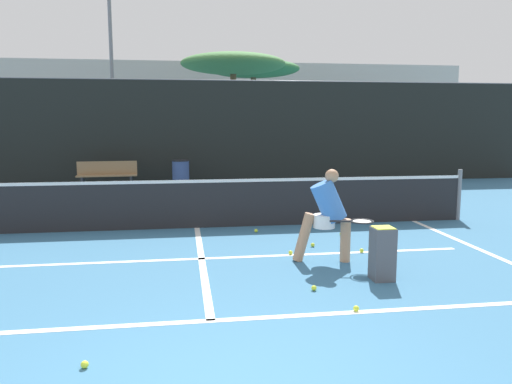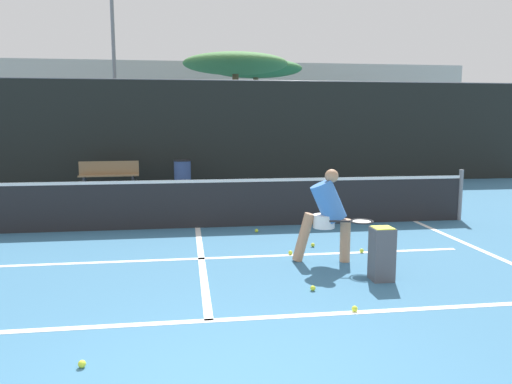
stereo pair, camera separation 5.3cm
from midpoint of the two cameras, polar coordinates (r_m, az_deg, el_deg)
name	(u,v)px [view 2 (the right image)]	position (r m, az deg, el deg)	size (l,w,h in m)	color
court_baseline_near	(209,320)	(5.43, -5.11, -14.42)	(11.00, 0.10, 0.01)	white
court_service_line	(201,258)	(7.70, -6.07, -7.56)	(8.25, 0.10, 0.01)	white
court_center_mark	(202,260)	(7.62, -6.04, -7.73)	(0.10, 4.64, 0.01)	white
court_sideline_right	(479,249)	(8.98, 24.27, -5.98)	(0.10, 5.64, 0.01)	white
net	(197,202)	(9.78, -6.59, -1.15)	(11.09, 0.09, 1.07)	slate
fence_back	(191,132)	(16.63, -7.32, 6.77)	(24.00, 0.06, 3.41)	black
player_practicing	(327,213)	(7.43, 8.35, -2.37)	(1.13, 0.71, 1.39)	tan
tennis_ball_scattered_0	(313,288)	(6.31, 6.77, -10.85)	(0.07, 0.07, 0.07)	#D1E033
tennis_ball_scattered_1	(362,251)	(8.17, 12.17, -6.57)	(0.07, 0.07, 0.07)	#D1E033
tennis_ball_scattered_2	(290,253)	(7.89, 4.15, -6.92)	(0.07, 0.07, 0.07)	#D1E033
tennis_ball_scattered_3	(256,231)	(9.40, 0.22, -4.43)	(0.07, 0.07, 0.07)	#D1E033
tennis_ball_scattered_4	(342,234)	(9.26, 9.95, -4.75)	(0.07, 0.07, 0.07)	#D1E033
tennis_ball_scattered_5	(82,364)	(4.72, -18.95, -18.09)	(0.07, 0.07, 0.07)	#D1E033
tennis_ball_scattered_6	(313,245)	(8.40, 6.69, -6.03)	(0.07, 0.07, 0.07)	#D1E033
tennis_ball_scattered_7	(355,309)	(5.74, 11.48, -12.94)	(0.07, 0.07, 0.07)	#D1E033
ball_hopper	(382,253)	(6.79, 14.41, -6.72)	(0.28, 0.28, 0.71)	#4C4C51
courtside_bench	(109,174)	(15.76, -16.35, 1.97)	(1.78, 0.48, 0.86)	olive
trash_bin	(182,174)	(15.72, -8.31, 2.08)	(0.55, 0.55, 0.88)	#384C7F
parked_car	(118,157)	(21.18, -15.44, 3.86)	(1.89, 4.70, 1.42)	#B7B7BC
floodlight_mast	(113,41)	(23.64, -15.94, 16.25)	(1.10, 0.24, 8.74)	slate
tree_west	(235,65)	(22.80, -2.30, 14.32)	(4.65, 4.65, 5.02)	brown
tree_mid	(256,70)	(26.93, 0.03, 13.82)	(4.87, 4.87, 5.23)	brown
building_far	(188,109)	(32.62, -7.78, 9.42)	(36.00, 2.40, 5.68)	#B2ADA3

